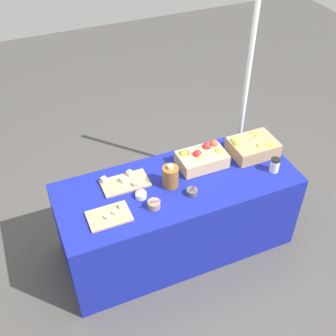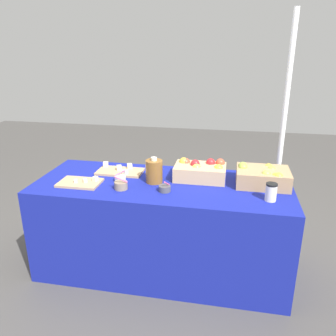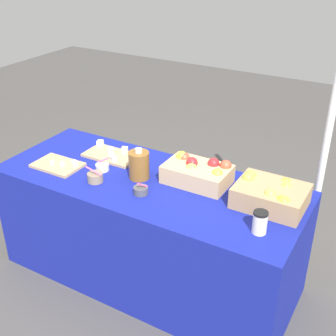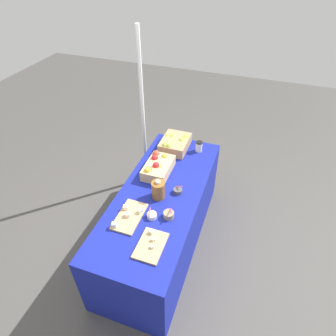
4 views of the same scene
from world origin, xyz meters
name	(u,v)px [view 2 (image 2 of 4)]	position (x,y,z in m)	size (l,w,h in m)	color
ground_plane	(163,266)	(0.00, 0.00, 0.00)	(10.00, 10.00, 0.00)	#474442
table	(163,226)	(0.00, 0.00, 0.37)	(1.90, 0.76, 0.74)	navy
apple_crate_left	(263,176)	(0.73, 0.10, 0.81)	(0.38, 0.29, 0.15)	tan
apple_crate_middle	(200,171)	(0.27, 0.13, 0.81)	(0.39, 0.25, 0.15)	tan
cutting_board_front	(80,183)	(-0.59, -0.14, 0.75)	(0.30, 0.21, 0.05)	tan
cutting_board_back	(120,171)	(-0.38, 0.15, 0.75)	(0.36, 0.20, 0.06)	tan
sample_bowl_near	(165,188)	(0.05, -0.15, 0.76)	(0.08, 0.08, 0.09)	#4C4C51
sample_bowl_mid	(120,179)	(-0.32, -0.04, 0.76)	(0.09, 0.08, 0.09)	silver
sample_bowl_far	(121,185)	(-0.27, -0.17, 0.77)	(0.10, 0.09, 0.11)	gray
cider_jug	(154,171)	(-0.06, 0.00, 0.83)	(0.13, 0.13, 0.20)	brown
coffee_cup	(271,192)	(0.76, -0.17, 0.80)	(0.07, 0.07, 0.12)	silver
tent_pole	(282,138)	(0.90, 0.55, 0.99)	(0.04, 0.04, 1.98)	white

